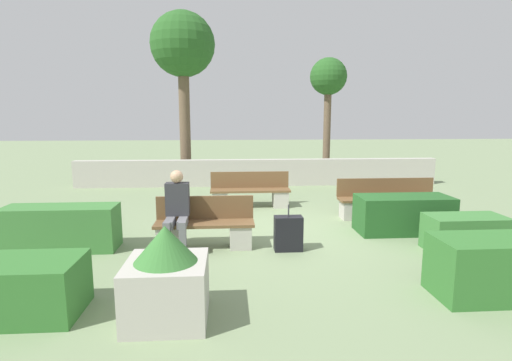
% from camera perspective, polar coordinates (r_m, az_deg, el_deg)
% --- Properties ---
extents(ground_plane, '(60.00, 60.00, 0.00)m').
position_cam_1_polar(ground_plane, '(7.84, 3.30, -7.06)').
color(ground_plane, gray).
extents(perimeter_wall, '(11.44, 0.30, 0.84)m').
position_cam_1_polar(perimeter_wall, '(12.69, 0.42, 1.15)').
color(perimeter_wall, '#B7B2A8').
rests_on(perimeter_wall, ground_plane).
extents(bench_front, '(1.66, 0.48, 0.84)m').
position_cam_1_polar(bench_front, '(6.80, -7.33, -6.89)').
color(bench_front, brown).
rests_on(bench_front, ground_plane).
extents(bench_left_side, '(1.92, 0.49, 0.84)m').
position_cam_1_polar(bench_left_side, '(9.70, -0.83, -1.90)').
color(bench_left_side, brown).
rests_on(bench_left_side, ground_plane).
extents(bench_right_side, '(2.17, 0.48, 0.84)m').
position_cam_1_polar(bench_right_side, '(9.14, 18.32, -3.00)').
color(bench_right_side, brown).
rests_on(bench_right_side, ground_plane).
extents(person_seated_man, '(0.38, 0.63, 1.32)m').
position_cam_1_polar(person_seated_man, '(6.61, -11.25, -3.79)').
color(person_seated_man, slate).
rests_on(person_seated_man, ground_plane).
extents(hedge_block_near_left, '(1.74, 0.76, 0.70)m').
position_cam_1_polar(hedge_block_near_left, '(8.10, 20.30, -4.54)').
color(hedge_block_near_left, '#235623').
rests_on(hedge_block_near_left, ground_plane).
extents(hedge_block_mid_left, '(1.81, 0.61, 0.73)m').
position_cam_1_polar(hedge_block_mid_left, '(7.36, -26.08, -6.12)').
color(hedge_block_mid_left, '#3D7A38').
rests_on(hedge_block_mid_left, ground_plane).
extents(hedge_block_mid_right, '(1.24, 0.64, 0.59)m').
position_cam_1_polar(hedge_block_mid_right, '(7.41, 27.70, -6.71)').
color(hedge_block_mid_right, '#3D7A38').
rests_on(hedge_block_mid_right, ground_plane).
extents(hedge_block_far_left, '(1.57, 0.81, 0.63)m').
position_cam_1_polar(hedge_block_far_left, '(5.30, -31.98, -12.97)').
color(hedge_block_far_left, '#33702D').
rests_on(hedge_block_far_left, ground_plane).
extents(planter_corner_left, '(0.86, 0.86, 1.05)m').
position_cam_1_polar(planter_corner_left, '(4.51, -12.66, -13.45)').
color(planter_corner_left, '#B7B2A8').
rests_on(planter_corner_left, ground_plane).
extents(suitcase, '(0.46, 0.24, 0.77)m').
position_cam_1_polar(suitcase, '(6.62, 4.67, -7.54)').
color(suitcase, black).
rests_on(suitcase, ground_plane).
extents(tree_leftmost, '(2.10, 2.10, 5.55)m').
position_cam_1_polar(tree_leftmost, '(13.86, -10.42, 18.07)').
color(tree_leftmost, brown).
rests_on(tree_leftmost, ground_plane).
extents(tree_center_left, '(1.28, 1.28, 4.21)m').
position_cam_1_polar(tree_center_left, '(14.57, 10.29, 13.75)').
color(tree_center_left, brown).
rests_on(tree_center_left, ground_plane).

